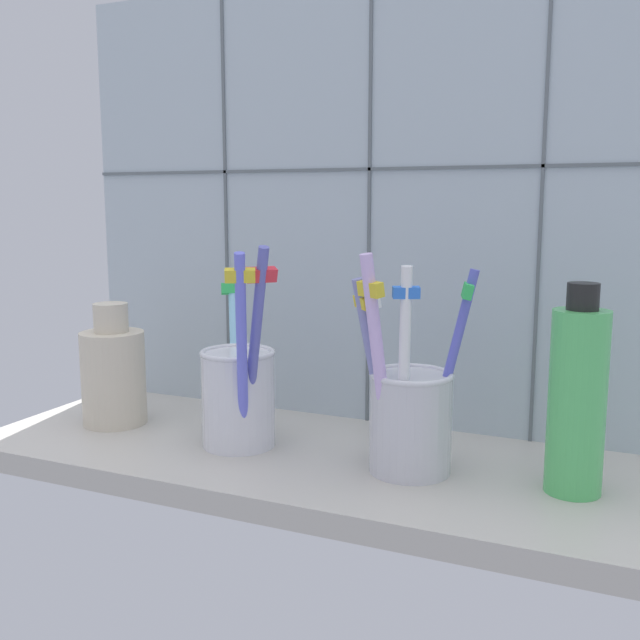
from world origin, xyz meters
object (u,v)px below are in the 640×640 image
Objects in this scene: ceramic_vase at (112,373)px; soap_bottle at (578,397)px; toothbrush_cup_left at (239,391)px; toothbrush_cup_right at (408,411)px.

soap_bottle reaches higher than ceramic_vase.
toothbrush_cup_left is 14.82cm from ceramic_vase.
ceramic_vase is at bearing 178.26° from toothbrush_cup_right.
toothbrush_cup_left is 1.15× the size of soap_bottle.
ceramic_vase is 0.75× the size of soap_bottle.
toothbrush_cup_right is 1.13× the size of soap_bottle.
toothbrush_cup_left reaches higher than soap_bottle.
toothbrush_cup_left is at bearing -3.17° from ceramic_vase.
ceramic_vase is at bearing -179.23° from soap_bottle.
soap_bottle is (43.30, 0.58, 2.23)cm from ceramic_vase.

